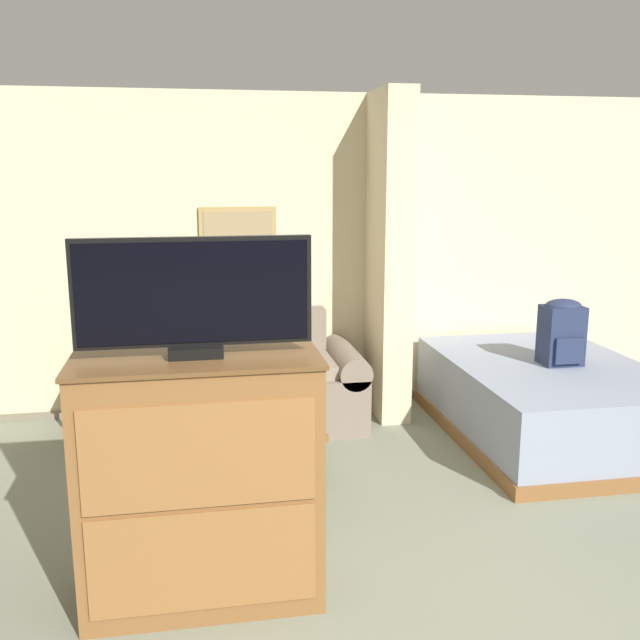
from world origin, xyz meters
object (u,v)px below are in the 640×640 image
Objects in this scene: tv at (194,296)px; bed at (545,399)px; couch at (245,385)px; backpack at (562,331)px; table_lamp at (97,330)px; tv_dresser at (201,479)px; coffee_table at (262,432)px.

bed is at bearing 32.49° from tv.
tv reaches higher than bed.
bed is (2.59, 1.65, -1.16)m from tv.
backpack is at bearing -16.28° from couch.
table_lamp is 2.51m from tv.
tv_dresser is at bearing -147.50° from bed.
tv_dresser is at bearing -72.54° from table_lamp.
bed reaches higher than coffee_table.
tv is 3.29m from bed.
couch reaches higher than bed.
backpack is (0.07, -0.04, 0.54)m from bed.
coffee_table is at bearing -44.85° from table_lamp.
bed is (2.20, 0.46, -0.05)m from coffee_table.
tv is at bearing -148.90° from backpack.
coffee_table is 1.56× the size of backpack.
couch is 1.09m from coffee_table.
table_lamp is at bearing 107.47° from tv.
couch is at bearing 80.80° from tv.
table_lamp is (-1.10, 0.03, 0.49)m from couch.
coffee_table is 0.74× the size of tv.
tv_dresser is at bearing -99.19° from couch.
tv is 0.51× the size of bed.
tv reaches higher than couch.
backpack is (2.30, -0.67, 0.50)m from couch.
backpack is at bearing 10.46° from coffee_table.
bed is at bearing 11.89° from coffee_table.
table_lamp is at bearing 168.31° from backpack.
bed is at bearing 148.97° from backpack.
coffee_table is 1.66m from table_lamp.
tv is at bearing -147.51° from bed.
couch is 1.78× the size of tv.
tv_dresser is (-0.37, -2.28, 0.26)m from couch.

